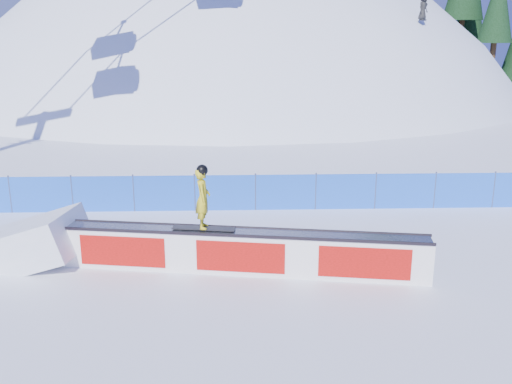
{
  "coord_description": "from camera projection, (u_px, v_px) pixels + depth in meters",
  "views": [
    {
      "loc": [
        0.37,
        -13.62,
        5.68
      ],
      "look_at": [
        0.9,
        1.16,
        1.55
      ],
      "focal_mm": 40.0,
      "sensor_mm": 36.0,
      "label": 1
    }
  ],
  "objects": [
    {
      "name": "rail_box",
      "position": [
        242.0,
        252.0,
        13.92
      ],
      "size": [
        9.01,
        2.09,
        1.08
      ],
      "rotation": [
        0.0,
        0.0,
        -0.16
      ],
      "color": "white",
      "rests_on": "ground"
    },
    {
      "name": "snow_hill",
      "position": [
        234.0,
        267.0,
        59.89
      ],
      "size": [
        64.0,
        64.0,
        64.0
      ],
      "color": "white",
      "rests_on": "ground"
    },
    {
      "name": "ground",
      "position": [
        223.0,
        263.0,
        14.62
      ],
      "size": [
        160.0,
        160.0,
        0.0
      ],
      "primitive_type": "plane",
      "color": "white",
      "rests_on": "ground"
    },
    {
      "name": "safety_fence",
      "position": [
        225.0,
        193.0,
        18.79
      ],
      "size": [
        22.05,
        0.05,
        1.3
      ],
      "color": "blue",
      "rests_on": "ground"
    },
    {
      "name": "snowboarder",
      "position": [
        203.0,
        198.0,
        13.67
      ],
      "size": [
        1.56,
        0.54,
        1.6
      ],
      "rotation": [
        0.0,
        0.0,
        1.57
      ],
      "color": "black",
      "rests_on": "rail_box"
    },
    {
      "name": "snow_ramp",
      "position": [
        27.0,
        261.0,
        14.75
      ],
      "size": [
        3.29,
        2.35,
        1.89
      ],
      "primitive_type": null,
      "rotation": [
        0.0,
        -0.31,
        -0.16
      ],
      "color": "white",
      "rests_on": "ground"
    }
  ]
}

